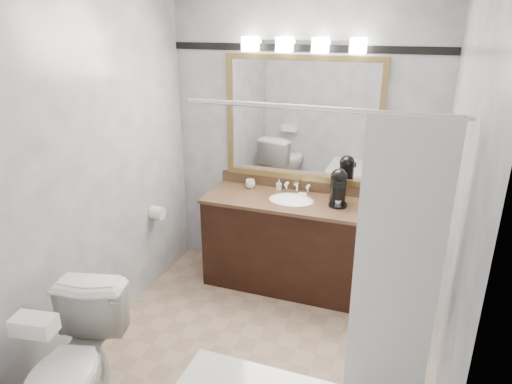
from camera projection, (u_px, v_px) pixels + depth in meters
room at (250, 197)px, 2.94m from camera, size 2.42×2.62×2.52m
vanity at (290, 241)px, 4.12m from camera, size 1.53×0.58×0.97m
mirror at (301, 120)px, 3.98m from camera, size 1.40×0.04×1.10m
vanity_light_bar at (303, 44)px, 3.71m from camera, size 1.02×0.14×0.12m
accent_stripe at (304, 48)px, 3.78m from camera, size 2.40×0.01×0.06m
tp_roll at (157, 213)px, 4.08m from camera, size 0.11×0.12×0.12m
toilet at (73, 369)px, 2.68m from camera, size 0.63×0.88×0.81m
tissue_box at (34, 325)px, 2.34m from camera, size 0.24×0.15×0.09m
coffee_maker at (338, 186)px, 3.83m from camera, size 0.16×0.20×0.31m
cup_left at (250, 185)px, 4.23m from camera, size 0.10×0.10×0.07m
cup_right at (250, 183)px, 4.27m from camera, size 0.08×0.08×0.07m
soap_bottle_a at (279, 185)px, 4.19m from camera, size 0.05×0.05×0.10m
soap_bar at (302, 195)px, 4.06m from camera, size 0.09×0.07×0.02m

